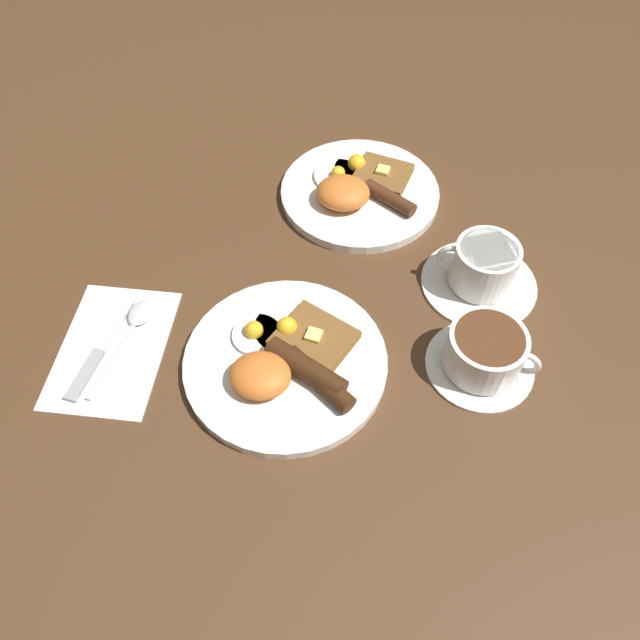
# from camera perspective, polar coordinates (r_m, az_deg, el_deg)

# --- Properties ---
(ground_plane) EXTENTS (3.00, 3.00, 0.00)m
(ground_plane) POSITION_cam_1_polar(r_m,az_deg,el_deg) (0.82, -3.14, -4.15)
(ground_plane) COLOR #4C301C
(breakfast_plate_near) EXTENTS (0.27, 0.27, 0.05)m
(breakfast_plate_near) POSITION_cam_1_polar(r_m,az_deg,el_deg) (0.81, -3.09, -3.75)
(breakfast_plate_near) COLOR white
(breakfast_plate_near) RESTS_ON ground_plane
(breakfast_plate_far) EXTENTS (0.25, 0.25, 0.05)m
(breakfast_plate_far) POSITION_cam_1_polar(r_m,az_deg,el_deg) (1.02, 3.55, 11.76)
(breakfast_plate_far) COLOR white
(breakfast_plate_far) RESTS_ON ground_plane
(teacup_near) EXTENTS (0.14, 0.14, 0.07)m
(teacup_near) POSITION_cam_1_polar(r_m,az_deg,el_deg) (0.82, 14.82, -2.97)
(teacup_near) COLOR white
(teacup_near) RESTS_ON ground_plane
(teacup_far) EXTENTS (0.17, 0.17, 0.08)m
(teacup_far) POSITION_cam_1_polar(r_m,az_deg,el_deg) (0.91, 14.62, 4.46)
(teacup_far) COLOR white
(teacup_far) RESTS_ON ground_plane
(napkin) EXTENTS (0.15, 0.21, 0.01)m
(napkin) POSITION_cam_1_polar(r_m,az_deg,el_deg) (0.88, -18.45, -2.45)
(napkin) COLOR white
(napkin) RESTS_ON ground_plane
(knife) EXTENTS (0.04, 0.18, 0.01)m
(knife) POSITION_cam_1_polar(r_m,az_deg,el_deg) (0.87, -19.54, -2.71)
(knife) COLOR silver
(knife) RESTS_ON napkin
(spoon) EXTENTS (0.05, 0.17, 0.01)m
(spoon) POSITION_cam_1_polar(r_m,az_deg,el_deg) (0.89, -16.57, -0.22)
(spoon) COLOR silver
(spoon) RESTS_ON napkin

